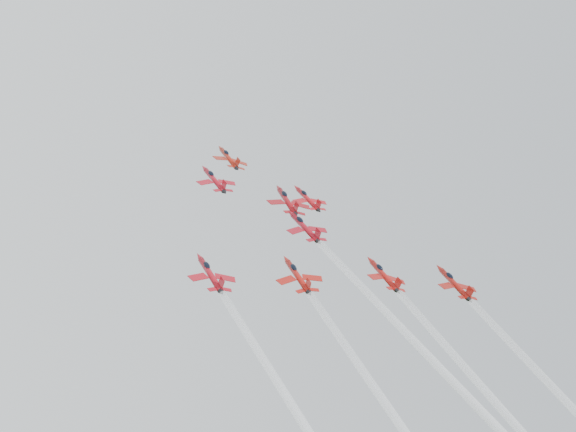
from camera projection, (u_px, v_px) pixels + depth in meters
jet_lead at (228, 158)px, 174.21m from camera, size 9.51×11.74×8.85m
jet_row2_left at (214, 179)px, 159.94m from camera, size 9.45×11.66×8.80m
jet_row2_center at (286, 200)px, 162.39m from camera, size 10.55×13.02×9.82m
jet_row2_right at (307, 198)px, 167.25m from camera, size 9.09×11.22×8.47m
jet_center at (433, 379)px, 116.67m from camera, size 9.89×87.47×64.83m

